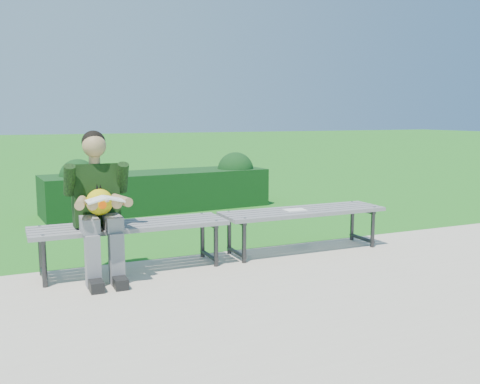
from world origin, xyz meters
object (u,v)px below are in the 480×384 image
at_px(paper_sheet, 295,210).
at_px(bench_right, 303,214).
at_px(hedge, 161,188).
at_px(seated_boy, 98,201).
at_px(bench_left, 130,229).

bearing_deg(paper_sheet, bench_right, 0.00).
distance_m(hedge, bench_right, 3.25).
bearing_deg(paper_sheet, seated_boy, -177.27).
bearing_deg(bench_right, hedge, 101.99).
height_order(hedge, bench_right, hedge).
xyz_separation_m(hedge, bench_right, (0.68, -3.18, 0.07)).
height_order(hedge, paper_sheet, hedge).
bearing_deg(bench_left, seated_boy, -162.64).
distance_m(seated_boy, paper_sheet, 2.08).
xyz_separation_m(bench_right, seated_boy, (-2.16, -0.10, 0.30)).
bearing_deg(seated_boy, bench_right, 2.61).
height_order(seated_boy, paper_sheet, seated_boy).
relative_size(bench_left, bench_right, 1.00).
relative_size(bench_left, seated_boy, 1.37).
xyz_separation_m(hedge, bench_left, (-1.18, -3.19, 0.07)).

